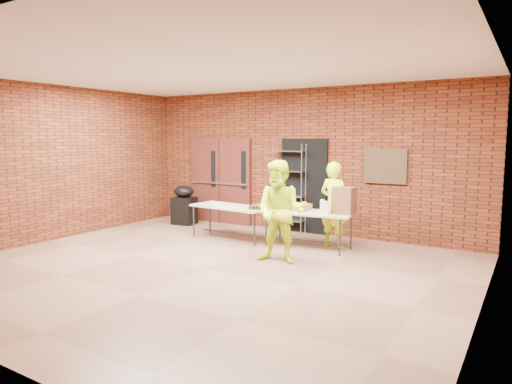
# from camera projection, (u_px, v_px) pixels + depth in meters

# --- Properties ---
(room) EXTENTS (8.08, 7.08, 3.28)m
(room) POSITION_uv_depth(u_px,v_px,m) (204.00, 171.00, 7.21)
(room) COLOR brown
(room) RESTS_ON ground
(double_doors) EXTENTS (1.78, 0.12, 2.10)m
(double_doors) POSITION_uv_depth(u_px,v_px,m) (220.00, 181.00, 11.33)
(double_doors) COLOR #4E1E16
(double_doors) RESTS_ON room
(dark_doorway) EXTENTS (1.10, 0.06, 2.10)m
(dark_doorway) POSITION_uv_depth(u_px,v_px,m) (304.00, 186.00, 10.15)
(dark_doorway) COLOR black
(dark_doorway) RESTS_ON room
(bronze_plaque) EXTENTS (0.85, 0.04, 0.70)m
(bronze_plaque) POSITION_uv_depth(u_px,v_px,m) (385.00, 166.00, 9.15)
(bronze_plaque) COLOR #442C1B
(bronze_plaque) RESTS_ON room
(wire_rack) EXTENTS (0.73, 0.25, 1.99)m
(wire_rack) POSITION_uv_depth(u_px,v_px,m) (289.00, 188.00, 10.19)
(wire_rack) COLOR #ACABB2
(wire_rack) RESTS_ON room
(table_left) EXTENTS (1.77, 0.87, 0.70)m
(table_left) POSITION_uv_depth(u_px,v_px,m) (231.00, 209.00, 9.51)
(table_left) COLOR #B8A98D
(table_left) RESTS_ON room
(table_right) EXTENTS (1.80, 0.92, 0.71)m
(table_right) POSITION_uv_depth(u_px,v_px,m) (308.00, 214.00, 8.76)
(table_right) COLOR #B8A98D
(table_right) RESTS_ON room
(basket_bananas) EXTENTS (0.46, 0.36, 0.14)m
(basket_bananas) POSITION_uv_depth(u_px,v_px,m) (274.00, 205.00, 9.11)
(basket_bananas) COLOR #A17641
(basket_bananas) RESTS_ON table_right
(basket_oranges) EXTENTS (0.49, 0.38, 0.15)m
(basket_oranges) POSITION_uv_depth(u_px,v_px,m) (297.00, 206.00, 8.94)
(basket_oranges) COLOR #A17641
(basket_oranges) RESTS_ON table_right
(basket_apples) EXTENTS (0.40, 0.31, 0.13)m
(basket_apples) POSITION_uv_depth(u_px,v_px,m) (281.00, 208.00, 8.85)
(basket_apples) COLOR #A17641
(basket_apples) RESTS_ON table_right
(muffin_tray) EXTENTS (0.37, 0.37, 0.09)m
(muffin_tray) POSITION_uv_depth(u_px,v_px,m) (257.00, 207.00, 9.10)
(muffin_tray) COLOR #144B18
(muffin_tray) RESTS_ON table_left
(napkin_box) EXTENTS (0.16, 0.11, 0.05)m
(napkin_box) POSITION_uv_depth(u_px,v_px,m) (217.00, 203.00, 9.68)
(napkin_box) COLOR silver
(napkin_box) RESTS_ON table_left
(coffee_dispenser) EXTENTS (0.38, 0.34, 0.50)m
(coffee_dispenser) POSITION_uv_depth(u_px,v_px,m) (344.00, 200.00, 8.47)
(coffee_dispenser) COLOR brown
(coffee_dispenser) RESTS_ON table_right
(cup_stack_front) EXTENTS (0.09, 0.09, 0.27)m
(cup_stack_front) POSITION_uv_depth(u_px,v_px,m) (322.00, 207.00, 8.47)
(cup_stack_front) COLOR silver
(cup_stack_front) RESTS_ON table_right
(cup_stack_mid) EXTENTS (0.08, 0.08, 0.25)m
(cup_stack_mid) POSITION_uv_depth(u_px,v_px,m) (326.00, 208.00, 8.38)
(cup_stack_mid) COLOR silver
(cup_stack_mid) RESTS_ON table_right
(cup_stack_back) EXTENTS (0.08, 0.08, 0.24)m
(cup_stack_back) POSITION_uv_depth(u_px,v_px,m) (323.00, 206.00, 8.59)
(cup_stack_back) COLOR silver
(cup_stack_back) RESTS_ON table_right
(covered_grill) EXTENTS (0.58, 0.51, 0.96)m
(covered_grill) POSITION_uv_depth(u_px,v_px,m) (184.00, 205.00, 11.18)
(covered_grill) COLOR black
(covered_grill) RESTS_ON room
(volunteer_woman) EXTENTS (0.68, 0.52, 1.67)m
(volunteer_woman) POSITION_uv_depth(u_px,v_px,m) (334.00, 205.00, 8.79)
(volunteer_woman) COLOR #D4FA1B
(volunteer_woman) RESTS_ON room
(volunteer_man) EXTENTS (0.93, 0.77, 1.75)m
(volunteer_man) POSITION_uv_depth(u_px,v_px,m) (280.00, 212.00, 7.70)
(volunteer_man) COLOR #D4FA1B
(volunteer_man) RESTS_ON room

